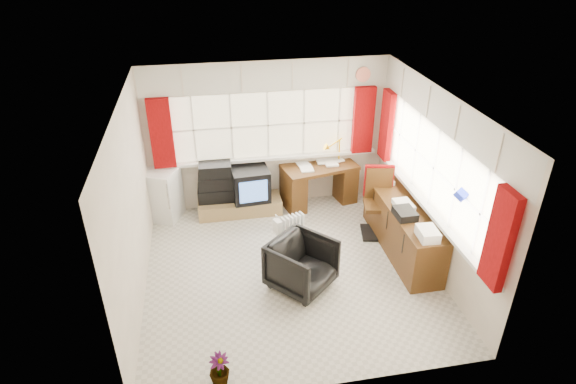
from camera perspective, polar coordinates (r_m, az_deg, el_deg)
name	(u,v)px	position (r m, az deg, el deg)	size (l,w,h in m)	color
ground	(290,270)	(6.96, 0.24, -9.26)	(4.00, 4.00, 0.00)	beige
room_walls	(290,177)	(6.14, 0.27, 1.79)	(4.00, 4.00, 4.00)	beige
window_back	(269,154)	(8.11, -2.27, 4.50)	(3.70, 0.12, 3.60)	#FFF2C9
window_right	(427,201)	(6.99, 16.13, -1.01)	(0.12, 3.70, 3.60)	#FFF2C9
curtains	(340,146)	(7.17, 6.21, 5.41)	(3.83, 3.83, 1.15)	#8F070A
overhead_cabinets	(346,93)	(6.96, 6.88, 11.62)	(3.98, 3.98, 0.48)	beige
desk	(319,182)	(8.37, 3.71, 1.16)	(1.36, 0.87, 0.77)	#4B3011
desk_lamp	(340,145)	(8.29, 6.14, 5.61)	(0.16, 0.13, 0.44)	#EAAD09
task_chair	(378,198)	(7.63, 10.63, -0.74)	(0.55, 0.57, 1.10)	black
office_chair	(302,265)	(6.49, 1.64, -8.59)	(0.75, 0.78, 0.71)	black
radiator	(291,238)	(7.17, 0.31, -5.42)	(0.45, 0.30, 0.63)	white
credenza	(402,228)	(7.34, 13.38, -4.17)	(0.50, 2.00, 0.85)	#4B3011
file_tray	(405,213)	(6.88, 13.69, -2.49)	(0.27, 0.34, 0.11)	black
tv_bench	(240,206)	(8.24, -5.72, -1.64)	(1.40, 0.50, 0.25)	#A17E50
crt_tv	(250,184)	(8.07, -4.49, 0.97)	(0.64, 0.61, 0.55)	black
hifi_stack	(216,182)	(8.10, -8.52, 1.12)	(0.64, 0.42, 0.66)	black
mini_fridge	(163,194)	(8.18, -14.62, -0.27)	(0.67, 0.67, 0.86)	white
spray_bottle_a	(276,222)	(7.75, -1.42, -3.57)	(0.10, 0.10, 0.27)	white
spray_bottle_b	(276,206)	(8.28, -1.46, -1.67)	(0.08, 0.08, 0.17)	#98E3D7
flower_vase	(219,370)	(5.47, -8.14, -20.14)	(0.22, 0.22, 0.39)	black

